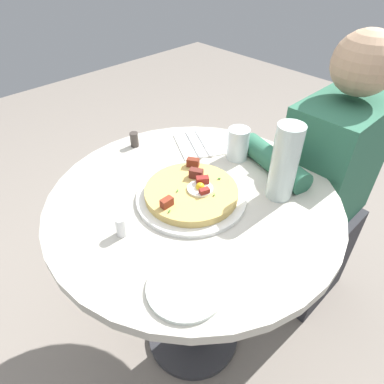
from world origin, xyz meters
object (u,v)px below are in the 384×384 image
object	(u,v)px
person_seated	(320,203)
breakfast_pizza	(191,191)
fork	(193,144)
bread_plate	(186,287)
water_bottle	(285,163)
pizza_plate	(190,196)
salt_shaker	(121,226)
pepper_shaker	(134,139)
dining_table	(193,241)
knife	(203,142)
water_glass	(238,144)

from	to	relation	value
person_seated	breakfast_pizza	xyz separation A→B (m)	(0.54, -0.16, 0.27)
breakfast_pizza	fork	size ratio (longest dim) A/B	1.43
breakfast_pizza	bread_plate	xyz separation A→B (m)	(0.22, 0.21, -0.02)
person_seated	fork	size ratio (longest dim) A/B	6.31
breakfast_pizza	water_bottle	size ratio (longest dim) A/B	1.17
pizza_plate	salt_shaker	size ratio (longest dim) A/B	5.75
pizza_plate	pepper_shaker	distance (m)	0.34
dining_table	person_seated	world-z (taller)	person_seated
bread_plate	water_bottle	size ratio (longest dim) A/B	0.77
pepper_shaker	knife	bearing A→B (deg)	139.26
salt_shaker	pepper_shaker	world-z (taller)	salt_shaker
water_bottle	fork	bearing A→B (deg)	-92.35
dining_table	knife	size ratio (longest dim) A/B	4.57
water_glass	water_bottle	distance (m)	0.22
pizza_plate	knife	world-z (taller)	pizza_plate
person_seated	fork	xyz separation A→B (m)	(0.34, -0.35, 0.26)
fork	pepper_shaker	world-z (taller)	pepper_shaker
water_glass	water_bottle	bearing A→B (deg)	72.90
salt_shaker	person_seated	bearing A→B (deg)	167.15
fork	pepper_shaker	xyz separation A→B (m)	(0.15, -0.14, 0.02)
water_bottle	pepper_shaker	xyz separation A→B (m)	(0.13, -0.50, -0.09)
person_seated	pizza_plate	world-z (taller)	person_seated
person_seated	water_glass	size ratio (longest dim) A/B	10.93
bread_plate	salt_shaker	size ratio (longest dim) A/B	3.17
person_seated	knife	size ratio (longest dim) A/B	6.31
dining_table	pizza_plate	distance (m)	0.19
pizza_plate	water_glass	size ratio (longest dim) A/B	2.95
salt_shaker	breakfast_pizza	bearing A→B (deg)	175.59
water_glass	knife	bearing A→B (deg)	-82.97
pizza_plate	bread_plate	world-z (taller)	pizza_plate
knife	pepper_shaker	bearing A→B (deg)	-102.29
person_seated	breakfast_pizza	world-z (taller)	person_seated
person_seated	water_bottle	xyz separation A→B (m)	(0.36, 0.01, 0.36)
pizza_plate	breakfast_pizza	size ratio (longest dim) A/B	1.19
knife	salt_shaker	xyz separation A→B (m)	(0.45, 0.16, 0.02)
bread_plate	pepper_shaker	distance (m)	0.61
bread_plate	pepper_shaker	world-z (taller)	pepper_shaker
person_seated	knife	distance (m)	0.52
dining_table	pepper_shaker	size ratio (longest dim) A/B	16.56
dining_table	bread_plate	bearing A→B (deg)	42.64
dining_table	bread_plate	size ratio (longest dim) A/B	4.87
bread_plate	breakfast_pizza	bearing A→B (deg)	-135.86
bread_plate	salt_shaker	world-z (taller)	salt_shaker
dining_table	water_glass	world-z (taller)	water_glass
salt_shaker	pizza_plate	bearing A→B (deg)	175.53
water_bottle	person_seated	bearing A→B (deg)	-178.94
pizza_plate	water_bottle	distance (m)	0.27
fork	salt_shaker	world-z (taller)	salt_shaker
breakfast_pizza	bread_plate	distance (m)	0.30
bread_plate	knife	xyz separation A→B (m)	(-0.45, -0.39, 0.00)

